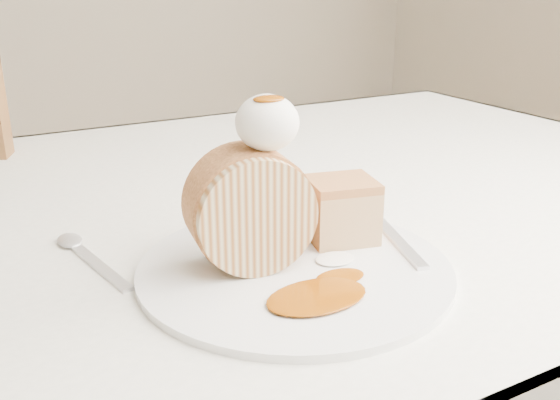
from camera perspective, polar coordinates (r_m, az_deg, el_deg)
table at (r=0.83m, az=-3.22°, el=-5.28°), size 1.40×0.90×0.75m
plate at (r=0.59m, az=1.34°, el=-6.28°), size 0.35×0.35×0.01m
roulade_slice at (r=0.56m, az=-2.73°, el=-0.89°), size 0.12×0.08×0.11m
cake_chunk at (r=0.63m, az=5.61°, el=-1.25°), size 0.08×0.07×0.05m
whipped_cream at (r=0.55m, az=-1.18°, el=7.09°), size 0.06×0.06×0.05m
caramel_drizzle at (r=0.54m, az=-1.05°, el=9.88°), size 0.03×0.02×0.01m
caramel_pool at (r=0.53m, az=3.38°, el=-8.77°), size 0.10×0.08×0.00m
fork at (r=0.64m, az=10.77°, el=-3.73°), size 0.07×0.17×0.00m
spoon at (r=0.62m, az=-16.04°, el=-5.94°), size 0.05×0.14×0.00m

